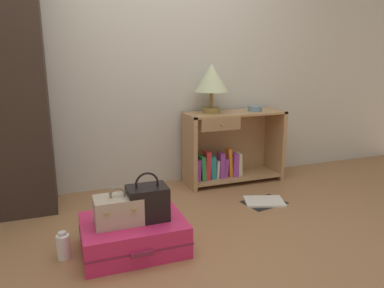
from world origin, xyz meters
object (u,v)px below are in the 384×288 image
Objects in this scene: bookshelf at (230,148)px; bowl at (255,108)px; table_lamp at (212,80)px; handbag at (148,202)px; open_book_on_floor at (264,202)px; suitcase_large at (133,234)px; train_case at (118,210)px; bottle at (63,246)px.

bookshelf is 7.06× the size of bowl.
handbag is (-0.90, -1.05, -0.71)m from table_lamp.
suitcase_large is at bearing -162.67° from open_book_on_floor.
bookshelf is at bearing 43.43° from handbag.
handbag is (-1.36, -1.01, -0.42)m from bowl.
table_lamp reaches higher than bookshelf.
bowl is at bearing -4.92° from table_lamp.
bowl is (0.26, -0.03, 0.40)m from bookshelf.
open_book_on_floor is at bearing -68.95° from table_lamp.
train_case is at bearing -146.96° from bowl.
bowl is at bearing 26.55° from bottle.
suitcase_large is (-1.46, -0.99, -0.64)m from bowl.
open_book_on_floor is at bearing 17.33° from suitcase_large.
suitcase_large reaches higher than bottle.
bookshelf is at bearing 93.67° from open_book_on_floor.
open_book_on_floor is (1.69, 0.35, -0.08)m from bottle.
suitcase_large reaches higher than open_book_on_floor.
table_lamp is 1.56m from handbag.
bookshelf is 2.53× the size of open_book_on_floor.
table_lamp is at bearing 43.90° from train_case.
bookshelf is at bearing 30.84° from bottle.
handbag is 1.26m from open_book_on_floor.
bottle is (-0.54, 0.06, -0.25)m from handbag.
table_lamp is 1.68m from train_case.
handbag is at bearing -130.48° from table_lamp.
bottle is (-1.44, -0.99, -0.96)m from table_lamp.
train_case is at bearing -136.10° from table_lamp.
bookshelf is at bearing 38.79° from train_case.
bookshelf is at bearing -1.88° from table_lamp.
bottle is (-1.65, -0.98, -0.26)m from bookshelf.
bowl is 0.98m from open_book_on_floor.
bottle is at bearing 170.49° from train_case.
bookshelf is 0.73m from table_lamp.
train_case is at bearing -141.21° from bookshelf.
suitcase_large is (-1.20, -1.02, -0.24)m from bookshelf.
open_book_on_floor is at bearing -86.33° from bookshelf.
table_lamp is at bearing 45.98° from suitcase_large.
table_lamp is at bearing 178.12° from bookshelf.
train_case is 1.43m from open_book_on_floor.
bottle is 1.73m from open_book_on_floor.
suitcase_large is 1.70× the size of open_book_on_floor.
bookshelf is 3.33× the size of train_case.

